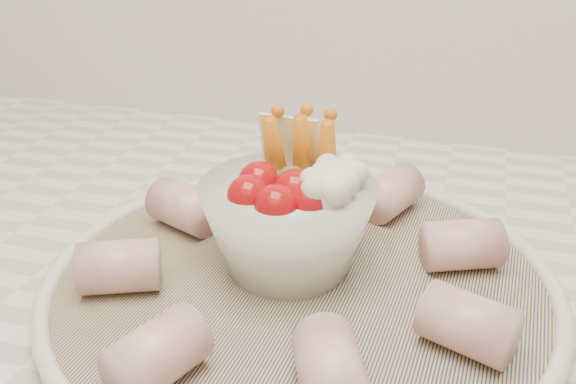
% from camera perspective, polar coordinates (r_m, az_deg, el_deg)
% --- Properties ---
extents(serving_platter, '(0.38, 0.38, 0.02)m').
position_cam_1_polar(serving_platter, '(0.46, 1.12, -7.96)').
color(serving_platter, navy).
rests_on(serving_platter, kitchen_counter).
extents(veggie_bowl, '(0.12, 0.12, 0.11)m').
position_cam_1_polar(veggie_bowl, '(0.45, 0.24, -2.22)').
color(veggie_bowl, silver).
rests_on(veggie_bowl, serving_platter).
extents(cured_meat_rolls, '(0.29, 0.31, 0.04)m').
position_cam_1_polar(cured_meat_rolls, '(0.45, 1.02, -5.58)').
color(cured_meat_rolls, '#BD565E').
rests_on(cured_meat_rolls, serving_platter).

